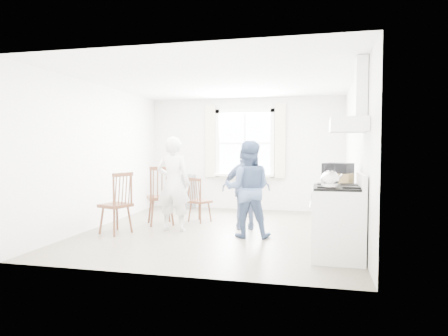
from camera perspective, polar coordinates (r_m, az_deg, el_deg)
room_shell at (r=6.89m, az=-0.63°, el=1.68°), size 4.62×5.12×2.64m
window_assembly at (r=9.29m, az=2.96°, el=3.02°), size 1.88×0.24×1.70m
range_hood at (r=5.38m, az=17.86°, el=7.56°), size 0.45×0.76×0.94m
shelf_unit at (r=9.58m, az=-5.47°, el=-3.36°), size 0.40×0.30×0.80m
gas_stove at (r=5.44m, az=15.92°, el=-7.44°), size 0.68×0.76×1.12m
kettle at (r=5.13m, az=14.90°, el=-1.63°), size 0.22×0.22×0.32m
low_cabinet at (r=6.14m, az=16.24°, el=-6.58°), size 0.50×0.55×0.90m
stereo_stack at (r=6.01m, az=15.96°, el=-0.88°), size 0.47×0.45×0.33m
cardboard_box at (r=5.91m, az=16.40°, el=-1.65°), size 0.35×0.31×0.19m
windsor_chair_a at (r=7.48m, az=-8.93°, el=-3.01°), size 0.64×0.63×1.12m
windsor_chair_b at (r=7.74m, az=-3.97°, el=-3.88°), size 0.49×0.49×0.88m
windsor_chair_c at (r=6.90m, az=-14.64°, el=-3.93°), size 0.56×0.56×1.05m
person_left at (r=6.99m, az=-7.24°, el=-2.26°), size 0.60×0.60×1.64m
person_mid at (r=6.47m, az=3.43°, el=-3.02°), size 0.83×0.83×1.56m
person_right at (r=7.08m, az=3.16°, el=-2.96°), size 1.00×1.00×1.45m
potted_plant at (r=9.22m, az=2.63°, el=0.17°), size 0.19×0.19×0.31m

